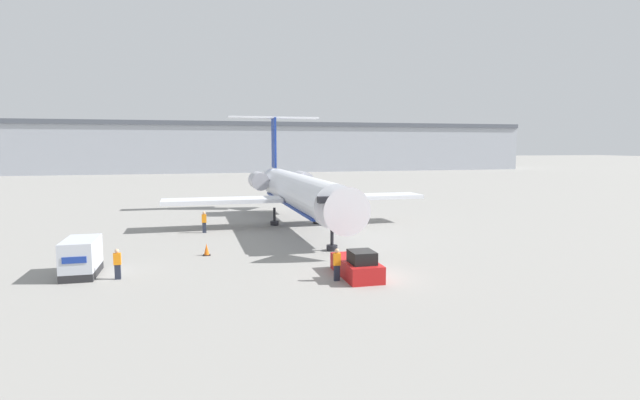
{
  "coord_description": "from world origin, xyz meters",
  "views": [
    {
      "loc": [
        -9.6,
        -26.47,
        7.56
      ],
      "look_at": [
        0.0,
        11.2,
        3.29
      ],
      "focal_mm": 28.0,
      "sensor_mm": 36.0,
      "label": 1
    }
  ],
  "objects_px": {
    "pushback_tug": "(357,266)",
    "worker_by_wing": "(204,221)",
    "airplane_main": "(297,190)",
    "luggage_cart": "(81,257)",
    "worker_on_apron": "(117,263)",
    "traffic_cone_left": "(207,250)",
    "worker_near_tug": "(337,264)"
  },
  "relations": [
    {
      "from": "pushback_tug",
      "to": "worker_by_wing",
      "type": "distance_m",
      "value": 18.9
    },
    {
      "from": "airplane_main",
      "to": "luggage_cart",
      "type": "bearing_deg",
      "value": -137.0
    },
    {
      "from": "worker_by_wing",
      "to": "worker_on_apron",
      "type": "height_order",
      "value": "worker_by_wing"
    },
    {
      "from": "traffic_cone_left",
      "to": "luggage_cart",
      "type": "bearing_deg",
      "value": -152.83
    },
    {
      "from": "airplane_main",
      "to": "traffic_cone_left",
      "type": "height_order",
      "value": "airplane_main"
    },
    {
      "from": "worker_near_tug",
      "to": "worker_by_wing",
      "type": "xyz_separation_m",
      "value": [
        -6.85,
        17.64,
        0.03
      ]
    },
    {
      "from": "airplane_main",
      "to": "luggage_cart",
      "type": "distance_m",
      "value": 21.89
    },
    {
      "from": "worker_on_apron",
      "to": "traffic_cone_left",
      "type": "xyz_separation_m",
      "value": [
        5.05,
        5.08,
        -0.52
      ]
    },
    {
      "from": "luggage_cart",
      "to": "airplane_main",
      "type": "bearing_deg",
      "value": 43.0
    },
    {
      "from": "traffic_cone_left",
      "to": "worker_on_apron",
      "type": "bearing_deg",
      "value": -134.83
    },
    {
      "from": "luggage_cart",
      "to": "worker_on_apron",
      "type": "height_order",
      "value": "luggage_cart"
    },
    {
      "from": "worker_by_wing",
      "to": "worker_on_apron",
      "type": "distance_m",
      "value": 15.16
    },
    {
      "from": "worker_on_apron",
      "to": "traffic_cone_left",
      "type": "relative_size",
      "value": 2.13
    },
    {
      "from": "airplane_main",
      "to": "traffic_cone_left",
      "type": "bearing_deg",
      "value": -128.03
    },
    {
      "from": "worker_by_wing",
      "to": "worker_on_apron",
      "type": "xyz_separation_m",
      "value": [
        -5.11,
        -14.27,
        -0.08
      ]
    },
    {
      "from": "luggage_cart",
      "to": "worker_near_tug",
      "type": "distance_m",
      "value": 14.89
    },
    {
      "from": "worker_near_tug",
      "to": "worker_by_wing",
      "type": "height_order",
      "value": "worker_by_wing"
    },
    {
      "from": "traffic_cone_left",
      "to": "pushback_tug",
      "type": "bearing_deg",
      "value": -43.33
    },
    {
      "from": "pushback_tug",
      "to": "worker_by_wing",
      "type": "xyz_separation_m",
      "value": [
        -8.23,
        17.01,
        0.39
      ]
    },
    {
      "from": "airplane_main",
      "to": "traffic_cone_left",
      "type": "xyz_separation_m",
      "value": [
        -8.72,
        -11.15,
        -2.95
      ]
    },
    {
      "from": "pushback_tug",
      "to": "traffic_cone_left",
      "type": "xyz_separation_m",
      "value": [
        -8.29,
        7.82,
        -0.22
      ]
    },
    {
      "from": "pushback_tug",
      "to": "worker_near_tug",
      "type": "relative_size",
      "value": 2.46
    },
    {
      "from": "worker_by_wing",
      "to": "traffic_cone_left",
      "type": "bearing_deg",
      "value": -90.35
    },
    {
      "from": "worker_near_tug",
      "to": "traffic_cone_left",
      "type": "height_order",
      "value": "worker_near_tug"
    },
    {
      "from": "luggage_cart",
      "to": "worker_on_apron",
      "type": "relative_size",
      "value": 2.0
    },
    {
      "from": "pushback_tug",
      "to": "luggage_cart",
      "type": "bearing_deg",
      "value": 165.09
    },
    {
      "from": "traffic_cone_left",
      "to": "worker_near_tug",
      "type": "bearing_deg",
      "value": -50.74
    },
    {
      "from": "luggage_cart",
      "to": "worker_by_wing",
      "type": "distance_m",
      "value": 14.79
    },
    {
      "from": "worker_near_tug",
      "to": "worker_on_apron",
      "type": "relative_size",
      "value": 1.05
    },
    {
      "from": "luggage_cart",
      "to": "worker_by_wing",
      "type": "bearing_deg",
      "value": 60.61
    },
    {
      "from": "worker_near_tug",
      "to": "worker_by_wing",
      "type": "bearing_deg",
      "value": 111.22
    },
    {
      "from": "pushback_tug",
      "to": "traffic_cone_left",
      "type": "height_order",
      "value": "pushback_tug"
    }
  ]
}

